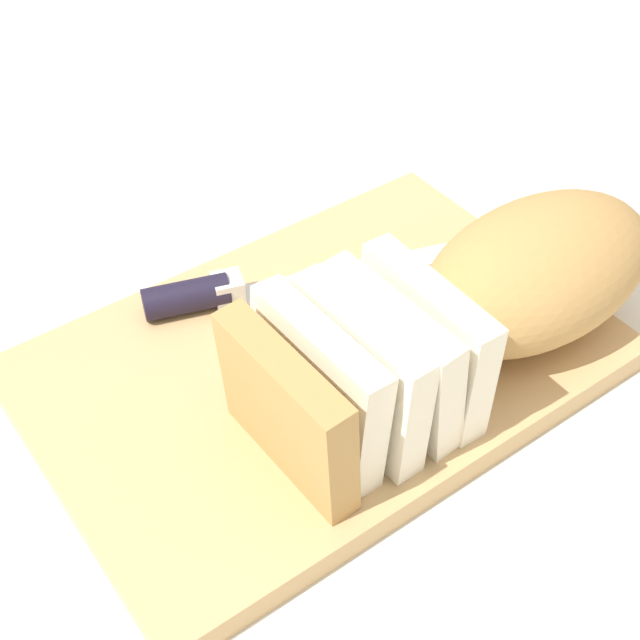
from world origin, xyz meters
name	(u,v)px	position (x,y,z in m)	size (l,w,h in m)	color
ground_plane	(320,373)	(0.00, 0.00, 0.00)	(3.00, 3.00, 0.00)	silver
cutting_board	(320,363)	(0.00, 0.00, 0.01)	(0.37, 0.25, 0.02)	tan
bread_loaf	(478,305)	(-0.08, 0.06, 0.06)	(0.30, 0.11, 0.09)	tan
bread_knife	(242,288)	(0.01, -0.07, 0.03)	(0.27, 0.10, 0.02)	silver
crumb_near_knife	(397,409)	(-0.01, 0.07, 0.02)	(0.01, 0.01, 0.01)	#996633
crumb_near_loaf	(326,373)	(0.01, 0.02, 0.02)	(0.01, 0.01, 0.01)	#996633
crumb_stray_left	(346,392)	(0.01, 0.04, 0.02)	(0.01, 0.01, 0.01)	#996633
crumb_stray_right	(276,304)	(0.00, -0.05, 0.02)	(0.00, 0.00, 0.00)	#996633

